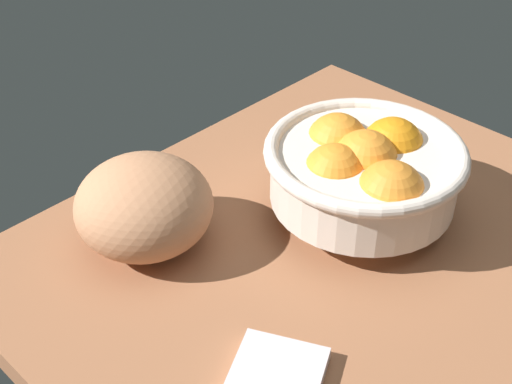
{
  "coord_description": "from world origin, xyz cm",
  "views": [
    {
      "loc": [
        -46.85,
        -30.12,
        49.73
      ],
      "look_at": [
        -3.91,
        11.86,
        5.0
      ],
      "focal_mm": 50.0,
      "sensor_mm": 36.0,
      "label": 1
    }
  ],
  "objects": [
    {
      "name": "ground_plane",
      "position": [
        0.0,
        0.0,
        -1.5
      ],
      "size": [
        65.04,
        62.44,
        3.0
      ],
      "primitive_type": "cube",
      "color": "#975E3E"
    },
    {
      "name": "fruit_bowl",
      "position": [
        5.7,
        5.15,
        6.31
      ],
      "size": [
        21.58,
        21.58,
        10.76
      ],
      "color": "silver",
      "rests_on": "ground"
    },
    {
      "name": "bread_loaf",
      "position": [
        -13.57,
        18.52,
        4.91
      ],
      "size": [
        19.95,
        19.93,
        9.83
      ],
      "primitive_type": "ellipsoid",
      "rotation": [
        0.0,
        0.0,
        5.66
      ],
      "color": "tan",
      "rests_on": "ground"
    }
  ]
}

